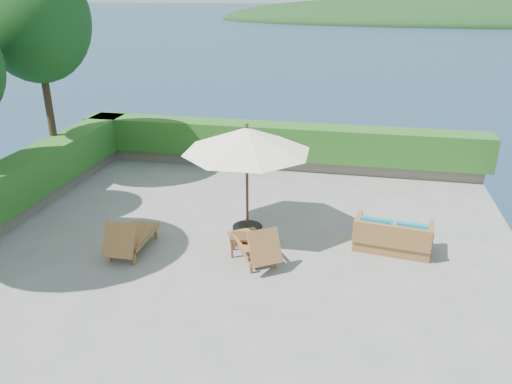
% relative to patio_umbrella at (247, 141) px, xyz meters
% --- Properties ---
extents(ground, '(12.00, 12.00, 0.00)m').
position_rel_patio_umbrella_xyz_m(ground, '(-0.04, -1.10, -2.14)').
color(ground, gray).
rests_on(ground, ground).
extents(foundation, '(12.00, 12.00, 3.00)m').
position_rel_patio_umbrella_xyz_m(foundation, '(-0.04, -1.10, -3.69)').
color(foundation, '#5F584C').
rests_on(foundation, ocean).
extents(ocean, '(600.00, 600.00, 0.00)m').
position_rel_patio_umbrella_xyz_m(ocean, '(-0.04, -1.10, -5.14)').
color(ocean, '#152A43').
rests_on(ocean, ground).
extents(offshore_island, '(126.00, 57.60, 12.60)m').
position_rel_patio_umbrella_xyz_m(offshore_island, '(24.96, 138.90, -5.14)').
color(offshore_island, black).
rests_on(offshore_island, ocean).
extents(planter_wall_far, '(12.00, 0.60, 0.36)m').
position_rel_patio_umbrella_xyz_m(planter_wall_far, '(-0.04, 4.50, -1.96)').
color(planter_wall_far, '#6A6255').
rests_on(planter_wall_far, ground).
extents(hedge_far, '(12.40, 0.90, 1.00)m').
position_rel_patio_umbrella_xyz_m(hedge_far, '(-0.04, 4.50, -1.29)').
color(hedge_far, '#204914').
rests_on(hedge_far, planter_wall_far).
extents(tree_far, '(2.80, 2.80, 6.03)m').
position_rel_patio_umbrella_xyz_m(tree_far, '(-6.04, 2.10, 2.26)').
color(tree_far, '#3A2516').
rests_on(tree_far, ground).
extents(patio_umbrella, '(3.75, 3.75, 2.54)m').
position_rel_patio_umbrella_xyz_m(patio_umbrella, '(0.00, 0.00, 0.00)').
color(patio_umbrella, black).
rests_on(patio_umbrella, ground).
extents(lounge_left, '(0.71, 1.54, 0.88)m').
position_rel_patio_umbrella_xyz_m(lounge_left, '(-2.17, -1.52, -1.77)').
color(lounge_left, olive).
rests_on(lounge_left, ground).
extents(lounge_right, '(1.36, 1.60, 0.87)m').
position_rel_patio_umbrella_xyz_m(lounge_right, '(0.45, -1.30, -1.78)').
color(lounge_right, olive).
rests_on(lounge_right, ground).
extents(side_table, '(0.46, 0.46, 0.43)m').
position_rel_patio_umbrella_xyz_m(side_table, '(0.10, -1.10, -1.79)').
color(side_table, brown).
rests_on(side_table, ground).
extents(wicker_loveseat, '(1.70, 1.03, 0.78)m').
position_rel_patio_umbrella_xyz_m(wicker_loveseat, '(3.20, -0.29, -1.84)').
color(wicker_loveseat, olive).
rests_on(wicker_loveseat, ground).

